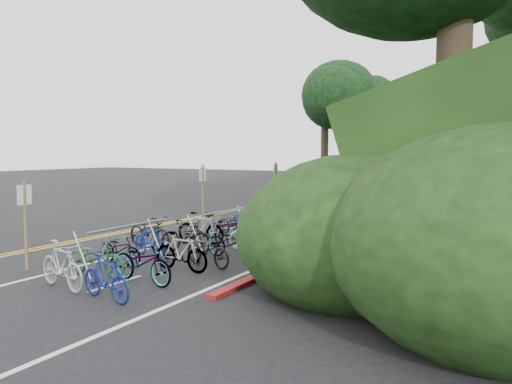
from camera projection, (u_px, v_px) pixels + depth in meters
ground at (87, 254)px, 14.56m from camera, size 120.00×120.00×0.00m
road_markings at (267, 216)px, 23.05m from camera, size 7.47×80.00×0.01m
red_curb at (388, 218)px, 22.25m from camera, size 0.25×28.00×0.10m
bike_rack_front at (131, 238)px, 12.31m from camera, size 1.15×2.73×1.19m
bike_racks_rest at (338, 195)px, 24.36m from camera, size 1.14×23.00×1.17m
signpost_near at (25, 219)px, 12.50m from camera, size 0.08×0.40×2.27m
signposts_rest at (301, 181)px, 26.35m from camera, size 0.08×18.40×2.50m
bike_front at (150, 231)px, 15.61m from camera, size 0.98×1.98×0.99m
bike_valet at (218, 235)px, 15.07m from camera, size 3.26×12.20×1.09m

